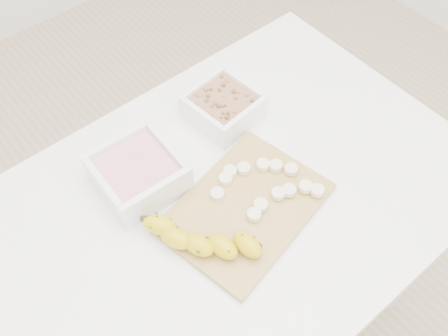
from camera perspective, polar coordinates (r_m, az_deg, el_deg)
ground at (r=1.70m, az=0.68°, el=-16.75°), size 3.50×3.50×0.00m
table at (r=1.10m, az=1.01°, el=-5.72°), size 1.00×0.70×0.75m
bowl_yogurt at (r=1.01m, az=-9.80°, el=-0.55°), size 0.17×0.17×0.07m
bowl_granola at (r=1.12m, az=-0.06°, el=7.04°), size 0.15×0.15×0.07m
cutting_board at (r=0.99m, az=2.48°, el=-4.61°), size 0.35×0.28×0.01m
banana at (r=0.93m, az=-2.24°, el=-8.09°), size 0.15×0.23×0.04m
banana_slices at (r=1.00m, az=4.75°, el=-1.81°), size 0.18×0.18×0.02m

